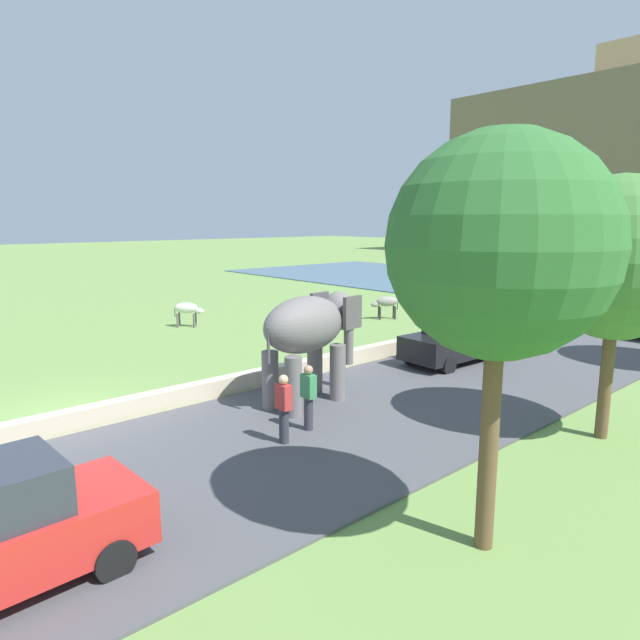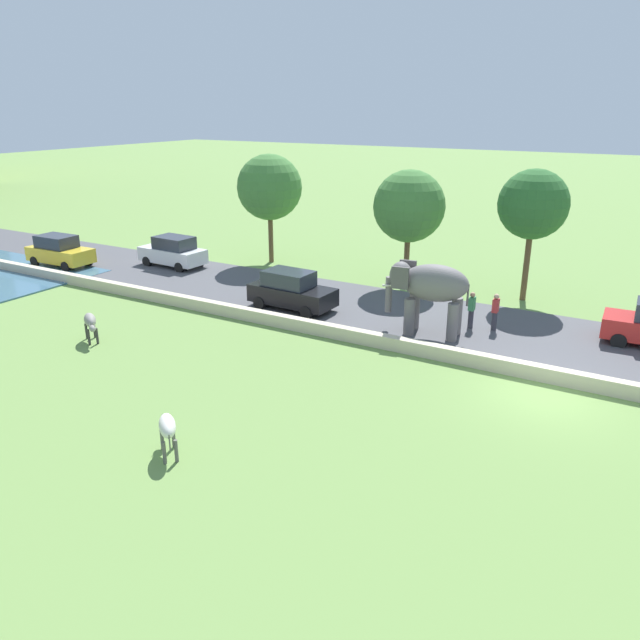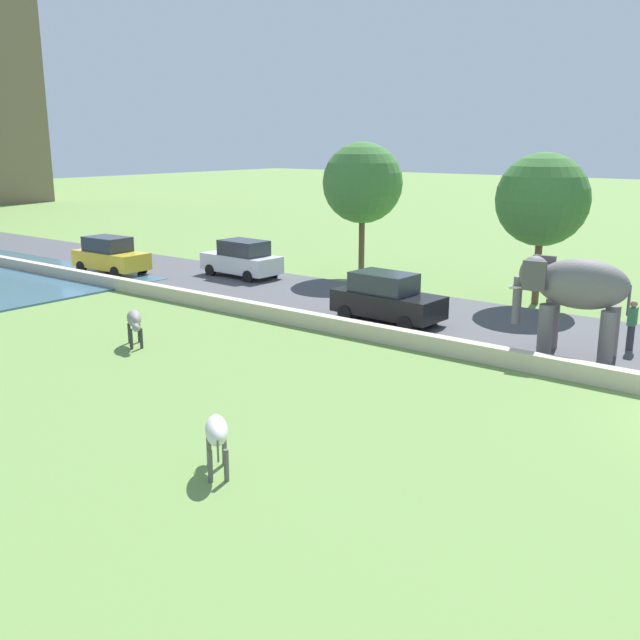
# 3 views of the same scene
# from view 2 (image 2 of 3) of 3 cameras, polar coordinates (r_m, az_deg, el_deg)

# --- Properties ---
(ground_plane) EXTENTS (220.00, 220.00, 0.00)m
(ground_plane) POSITION_cam_2_polar(r_m,az_deg,el_deg) (21.44, 20.05, -6.62)
(ground_plane) COLOR #6B8E47
(road_surface) EXTENTS (7.00, 120.00, 0.06)m
(road_surface) POSITION_cam_2_polar(r_m,az_deg,el_deg) (34.42, -12.66, 3.89)
(road_surface) COLOR #4C4C51
(road_surface) RESTS_ON ground
(barrier_wall) EXTENTS (0.40, 110.00, 0.53)m
(barrier_wall) POSITION_cam_2_polar(r_m,az_deg,el_deg) (30.39, -14.67, 2.13)
(barrier_wall) COLOR beige
(barrier_wall) RESTS_ON ground
(elephant) EXTENTS (1.75, 3.55, 2.99)m
(elephant) POSITION_cam_2_polar(r_m,az_deg,el_deg) (25.03, 10.10, 3.02)
(elephant) COLOR slate
(elephant) RESTS_ON ground
(person_beside_elephant) EXTENTS (0.36, 0.22, 1.63)m
(person_beside_elephant) POSITION_cam_2_polar(r_m,az_deg,el_deg) (26.40, 15.95, 0.77)
(person_beside_elephant) COLOR #33333D
(person_beside_elephant) RESTS_ON ground
(person_trailing) EXTENTS (0.36, 0.22, 1.63)m
(person_trailing) POSITION_cam_2_polar(r_m,az_deg,el_deg) (26.38, 13.88, 0.95)
(person_trailing) COLOR #33333D
(person_trailing) RESTS_ON ground
(car_white) EXTENTS (1.94, 4.08, 1.80)m
(car_white) POSITION_cam_2_polar(r_m,az_deg,el_deg) (36.68, -13.49, 6.18)
(car_white) COLOR white
(car_white) RESTS_ON ground
(car_black) EXTENTS (1.94, 4.07, 1.80)m
(car_black) POSITION_cam_2_polar(r_m,az_deg,el_deg) (28.19, -2.67, 2.75)
(car_black) COLOR black
(car_black) RESTS_ON ground
(car_yellow) EXTENTS (1.88, 4.05, 1.80)m
(car_yellow) POSITION_cam_2_polar(r_m,az_deg,el_deg) (38.95, -23.04, 5.92)
(car_yellow) COLOR gold
(car_yellow) RESTS_ON ground
(cow_grey) EXTENTS (1.05, 1.34, 1.15)m
(cow_grey) POSITION_cam_2_polar(r_m,az_deg,el_deg) (25.92, -20.55, -0.17)
(cow_grey) COLOR gray
(cow_grey) RESTS_ON ground
(cow_white) EXTENTS (1.18, 1.25, 1.15)m
(cow_white) POSITION_cam_2_polar(r_m,az_deg,el_deg) (17.14, -14.00, -9.61)
(cow_white) COLOR silver
(cow_white) RESTS_ON ground
(tree_near) EXTENTS (3.23, 3.23, 6.23)m
(tree_near) POSITION_cam_2_polar(r_m,az_deg,el_deg) (30.41, 19.19, 10.07)
(tree_near) COLOR brown
(tree_near) RESTS_ON ground
(tree_mid) EXTENTS (3.77, 3.77, 6.31)m
(tree_mid) POSITION_cam_2_polar(r_m,az_deg,el_deg) (36.32, -4.71, 12.17)
(tree_mid) COLOR brown
(tree_mid) RESTS_ON ground
(tree_far) EXTENTS (3.61, 3.61, 5.95)m
(tree_far) POSITION_cam_2_polar(r_m,az_deg,el_deg) (31.51, 8.27, 10.40)
(tree_far) COLOR brown
(tree_far) RESTS_ON ground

